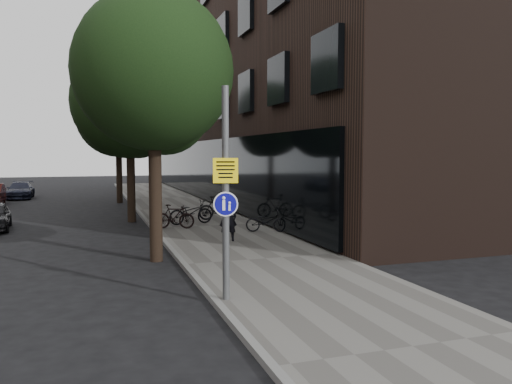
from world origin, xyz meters
name	(u,v)px	position (x,y,z in m)	size (l,w,h in m)	color
ground	(307,296)	(0.00, 0.00, 0.00)	(120.00, 120.00, 0.00)	black
sidewalk	(210,227)	(0.25, 10.00, 0.06)	(4.50, 60.00, 0.12)	#64615C
curb_edge	(154,230)	(-2.00, 10.00, 0.07)	(0.15, 60.00, 0.13)	slate
building_right_dark_brick	(288,64)	(8.50, 22.00, 9.00)	(12.00, 40.00, 18.00)	black
street_tree_near	(156,79)	(-2.53, 4.64, 5.11)	(4.40, 4.40, 7.50)	black
street_tree_mid	(131,106)	(-2.53, 13.14, 5.11)	(5.00, 5.00, 7.80)	black
street_tree_far	(119,119)	(-2.53, 22.14, 5.11)	(5.00, 5.00, 7.80)	black
signpost	(226,193)	(-1.80, -0.08, 2.25)	(0.48, 0.16, 4.23)	#595B5E
pedestrian	(228,217)	(-0.01, 6.33, 0.93)	(0.59, 0.39, 1.63)	black
parked_bike_facade_near	(267,221)	(1.87, 7.74, 0.52)	(0.54, 1.54, 0.81)	black
parked_bike_facade_far	(218,208)	(1.00, 11.65, 0.64)	(0.49, 1.73, 1.04)	black
parked_bike_curb_near	(191,212)	(-0.41, 10.65, 0.61)	(0.65, 1.86, 0.98)	black
parked_bike_curb_far	(174,217)	(-1.25, 9.65, 0.59)	(0.44, 1.56, 0.94)	black
parked_car_far	(20,190)	(-8.76, 27.14, 0.56)	(1.57, 3.86, 1.12)	#1B1E31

